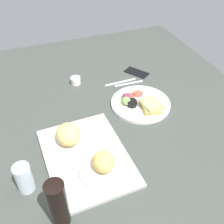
{
  "coord_description": "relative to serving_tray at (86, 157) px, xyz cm",
  "views": [
    {
      "loc": [
        -90.21,
        37.54,
        87.59
      ],
      "look_at": [
        2.0,
        3.0,
        4.0
      ],
      "focal_mm": 42.94,
      "sensor_mm": 36.0,
      "label": 1
    }
  ],
  "objects": [
    {
      "name": "serving_tray",
      "position": [
        0.0,
        0.0,
        0.0
      ],
      "size": [
        46.26,
        34.74,
        1.6
      ],
      "primitive_type": "cube",
      "rotation": [
        0.0,
        0.0,
        0.04
      ],
      "color": "#B2B2AD",
      "rests_on": "ground_plane"
    },
    {
      "name": "cell_phone",
      "position": [
        53.74,
        -47.65,
        -0.4
      ],
      "size": [
        15.96,
        14.03,
        0.8
      ],
      "primitive_type": "cube",
      "rotation": [
        0.0,
        0.0,
        0.59
      ],
      "color": "black",
      "rests_on": "ground_plane"
    },
    {
      "name": "bread_plate_near",
      "position": [
        -9.7,
        -4.79,
        3.58
      ],
      "size": [
        20.89,
        20.89,
        8.31
      ],
      "color": "white",
      "rests_on": "serving_tray"
    },
    {
      "name": "bread_plate_far",
      "position": [
        9.55,
        4.84,
        4.7
      ],
      "size": [
        19.43,
        19.43,
        9.64
      ],
      "color": "white",
      "rests_on": "serving_tray"
    },
    {
      "name": "plate_with_salad",
      "position": [
        23.92,
        -36.19,
        0.82
      ],
      "size": [
        30.73,
        30.73,
        5.4
      ],
      "color": "white",
      "rests_on": "ground_plane"
    },
    {
      "name": "fork",
      "position": [
        44.57,
        -38.59,
        -0.55
      ],
      "size": [
        2.1,
        17.04,
        0.5
      ],
      "primitive_type": "cube",
      "rotation": [
        0.0,
        0.0,
        1.53
      ],
      "color": "#B7B7BC",
      "rests_on": "ground_plane"
    },
    {
      "name": "drinking_glass",
      "position": [
        -6.2,
        25.04,
        5.42
      ],
      "size": [
        6.21,
        6.21,
        12.43
      ],
      "primitive_type": "cylinder",
      "color": "silver",
      "rests_on": "ground_plane"
    },
    {
      "name": "soda_bottle",
      "position": [
        -23.35,
        15.65,
        9.33
      ],
      "size": [
        6.4,
        6.4,
        20.27
      ],
      "primitive_type": "cylinder",
      "color": "black",
      "rests_on": "ground_plane"
    },
    {
      "name": "ground_plane",
      "position": [
        17.89,
        -21.93,
        -2.3
      ],
      "size": [
        190.0,
        150.0,
        3.0
      ],
      "primitive_type": "cube",
      "color": "#383D38"
    },
    {
      "name": "knife",
      "position": [
        47.57,
        -34.59,
        -0.55
      ],
      "size": [
        1.96,
        19.03,
        0.5
      ],
      "primitive_type": "cube",
      "rotation": [
        0.0,
        0.0,
        1.6
      ],
      "color": "#B7B7BC",
      "rests_on": "ground_plane"
    },
    {
      "name": "espresso_cup",
      "position": [
        55.56,
        -9.97,
        1.2
      ],
      "size": [
        5.6,
        5.6,
        4.0
      ],
      "primitive_type": "cylinder",
      "color": "silver",
      "rests_on": "ground_plane"
    }
  ]
}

